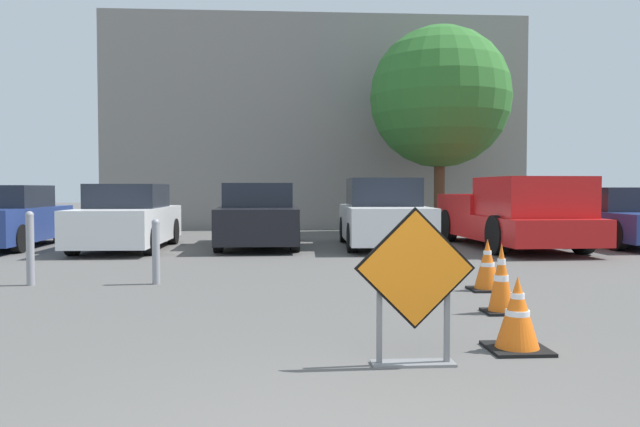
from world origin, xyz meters
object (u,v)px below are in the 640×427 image
at_px(traffic_cone_third, 487,265).
at_px(parked_car_sixth, 620,218).
at_px(parked_car_fourth, 258,217).
at_px(parked_car_fifth, 383,216).
at_px(pickup_truck, 515,216).
at_px(bollard_nearest, 156,250).
at_px(parked_car_second, 6,219).
at_px(traffic_cone_second, 501,279).
at_px(parked_car_third, 128,219).
at_px(bollard_second, 30,246).
at_px(road_closed_sign, 415,283).
at_px(traffic_cone_nearest, 517,315).

relative_size(traffic_cone_third, parked_car_sixth, 0.16).
xyz_separation_m(parked_car_fourth, parked_car_fifth, (2.94, -0.18, 0.04)).
xyz_separation_m(pickup_truck, bollard_nearest, (-7.16, -4.83, -0.24)).
distance_m(traffic_cone_third, parked_car_fifth, 6.34).
xyz_separation_m(parked_car_second, parked_car_fourth, (5.87, -0.19, 0.02)).
bearing_deg(pickup_truck, traffic_cone_second, 65.73).
bearing_deg(parked_car_third, parked_car_fifth, -177.00).
distance_m(traffic_cone_second, parked_car_sixth, 9.90).
bearing_deg(traffic_cone_third, parked_car_second, 143.97).
bearing_deg(traffic_cone_third, parked_car_fourth, 117.05).
relative_size(traffic_cone_third, parked_car_third, 0.17).
relative_size(pickup_truck, bollard_second, 5.23).
xyz_separation_m(road_closed_sign, bollard_nearest, (-2.83, 4.35, -0.15)).
bearing_deg(parked_car_sixth, traffic_cone_nearest, 56.08).
bearing_deg(traffic_cone_second, traffic_cone_nearest, -105.19).
bearing_deg(traffic_cone_second, parked_car_fifth, 90.18).
bearing_deg(bollard_nearest, traffic_cone_nearest, -45.92).
height_order(bollard_nearest, bollard_second, bollard_second).
bearing_deg(parked_car_second, parked_car_sixth, 179.09).
bearing_deg(parked_car_second, parked_car_third, 168.55).
bearing_deg(road_closed_sign, parked_car_sixth, 53.95).
relative_size(road_closed_sign, parked_car_third, 0.30).
height_order(parked_car_second, parked_car_fourth, parked_car_fourth).
distance_m(traffic_cone_third, parked_car_fourth, 7.31).
relative_size(parked_car_third, pickup_truck, 0.74).
xyz_separation_m(traffic_cone_third, parked_car_sixth, (5.49, 6.47, 0.32)).
distance_m(road_closed_sign, bollard_second, 6.33).
bearing_deg(bollard_nearest, parked_car_second, 128.23).
relative_size(parked_car_fourth, parked_car_fifth, 0.94).
distance_m(road_closed_sign, parked_car_fourth, 10.12).
bearing_deg(traffic_cone_second, road_closed_sign, -125.39).
bearing_deg(traffic_cone_nearest, bollard_second, 144.79).
bearing_deg(bollard_nearest, traffic_cone_third, -10.44).
distance_m(parked_car_third, parked_car_sixth, 11.75).
height_order(traffic_cone_third, parked_car_fifth, parked_car_fifth).
relative_size(road_closed_sign, traffic_cone_nearest, 1.95).
xyz_separation_m(traffic_cone_second, bollard_second, (-6.00, 2.37, 0.18)).
height_order(pickup_truck, bollard_nearest, pickup_truck).
xyz_separation_m(traffic_cone_nearest, parked_car_third, (-5.47, 9.18, 0.38)).
distance_m(parked_car_fourth, bollard_nearest, 5.80).
distance_m(road_closed_sign, traffic_cone_second, 2.44).
bearing_deg(road_closed_sign, traffic_cone_nearest, 22.71).
bearing_deg(bollard_second, parked_car_second, 115.88).
relative_size(traffic_cone_nearest, pickup_truck, 0.11).
bearing_deg(traffic_cone_second, parked_car_second, 137.12).
bearing_deg(parked_car_sixth, pickup_truck, 14.47).
xyz_separation_m(traffic_cone_nearest, pickup_truck, (3.35, 8.77, 0.43)).
height_order(road_closed_sign, pickup_truck, pickup_truck).
bearing_deg(parked_car_third, parked_car_second, -10.58).
bearing_deg(bollard_second, pickup_truck, 28.41).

